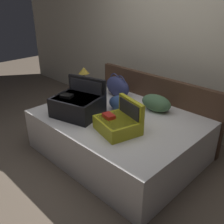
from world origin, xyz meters
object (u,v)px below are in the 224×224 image
pillow_near_headboard (124,104)px  table_lamp (84,72)px  bed (118,135)px  hard_case_large (78,104)px  nightstand (85,101)px  pillow_center_head (156,103)px  hard_case_medium (118,123)px  duffel_bag (118,86)px

pillow_near_headboard → table_lamp: 1.31m
bed → hard_case_large: bearing=-141.0°
bed → pillow_near_headboard: bearing=105.6°
bed → hard_case_large: hard_case_large is taller
bed → nightstand: bearing=158.4°
hard_case_large → pillow_near_headboard: hard_case_large is taller
hard_case_large → nightstand: bearing=121.7°
bed → nightstand: (-1.30, 0.51, -0.04)m
pillow_center_head → table_lamp: 1.53m
hard_case_medium → duffel_bag: size_ratio=1.07×
nightstand → pillow_center_head: bearing=-1.0°
hard_case_medium → pillow_center_head: 0.76m
nightstand → table_lamp: bearing=0.0°
hard_case_medium → pillow_near_headboard: (-0.30, 0.43, 0.00)m
hard_case_medium → table_lamp: hard_case_medium is taller
hard_case_medium → pillow_near_headboard: hard_case_medium is taller
hard_case_medium → table_lamp: size_ratio=1.45×
hard_case_large → hard_case_medium: hard_case_large is taller
hard_case_large → table_lamp: hard_case_large is taller
table_lamp → hard_case_large: bearing=-43.2°
nightstand → hard_case_medium: bearing=-26.8°
hard_case_large → pillow_near_headboard: size_ratio=1.47×
hard_case_large → pillow_center_head: (0.63, 0.81, -0.04)m
hard_case_large → table_lamp: 1.23m
table_lamp → bed: bearing=-21.6°
hard_case_large → pillow_center_head: 1.03m
bed → pillow_center_head: bearing=64.6°
bed → table_lamp: bearing=158.4°
nightstand → table_lamp: (0.00, 0.00, 0.54)m
hard_case_large → nightstand: (-0.89, 0.84, -0.47)m
pillow_center_head → nightstand: (-1.53, 0.03, -0.43)m
pillow_near_headboard → pillow_center_head: (0.27, 0.33, 0.00)m
hard_case_medium → table_lamp: 1.75m
pillow_near_headboard → table_lamp: (-1.25, 0.36, 0.11)m
table_lamp → hard_case_medium: bearing=-26.8°
bed → duffel_bag: (-0.50, 0.50, 0.43)m
duffel_bag → pillow_near_headboard: duffel_bag is taller
duffel_bag → table_lamp: 0.81m
duffel_bag → bed: bearing=-45.5°
bed → nightstand: 1.40m
hard_case_large → pillow_center_head: bearing=36.9°
hard_case_medium → duffel_bag: (-0.76, 0.78, 0.05)m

